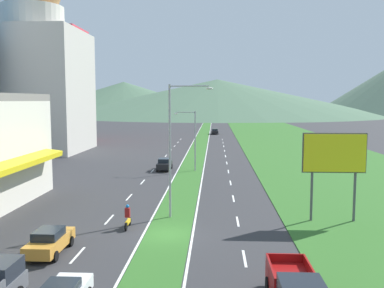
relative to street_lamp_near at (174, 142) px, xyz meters
The scene contains 38 objects.
ground_plane 7.65m from the street_lamp_near, 90.70° to the right, with size 600.00×600.00×0.00m, color #2D2D30.
grass_median 55.78m from the street_lamp_near, 90.06° to the left, with size 3.20×240.00×0.06m, color #2D6023.
grass_verge_right 59.45m from the street_lamp_near, 69.67° to the left, with size 24.00×240.00×0.06m, color #2D6023.
lane_dash_left_2 11.86m from the street_lamp_near, 120.54° to the right, with size 0.16×2.80×0.01m, color silver.
lane_dash_left_3 8.06m from the street_lamp_near, behind, with size 0.16×2.80×0.01m, color silver.
lane_dash_left_4 10.69m from the street_lamp_near, 126.08° to the left, with size 0.16×2.80×0.01m, color silver.
lane_dash_left_5 16.99m from the street_lamp_near, 108.99° to the left, with size 0.16×2.80×0.01m, color silver.
lane_dash_left_6 24.25m from the street_lamp_near, 102.69° to the left, with size 0.16×2.80×0.01m, color silver.
lane_dash_left_7 31.82m from the street_lamp_near, 99.50° to the left, with size 0.16×2.80×0.01m, color silver.
lane_dash_left_8 39.53m from the street_lamp_near, 97.59° to the left, with size 0.16×2.80×0.01m, color silver.
lane_dash_left_9 47.30m from the street_lamp_near, 96.31° to the left, with size 0.16×2.80×0.01m, color silver.
lane_dash_left_10 55.11m from the street_lamp_near, 95.40° to the left, with size 0.16×2.80×0.01m, color silver.
lane_dash_left_11 62.94m from the street_lamp_near, 94.72° to the left, with size 0.16×2.80×0.01m, color silver.
lane_dash_left_12 70.79m from the street_lamp_near, 94.19° to the left, with size 0.16×2.80×0.01m, color silver.
lane_dash_right_2 11.81m from the street_lamp_near, 60.01° to the right, with size 0.16×2.80×0.01m, color silver.
lane_dash_right_3 7.99m from the street_lamp_near, ahead, with size 0.16×2.80×0.01m, color silver.
lane_dash_right_4 10.64m from the street_lamp_near, 54.51° to the left, with size 0.16×2.80×0.01m, color silver.
lane_dash_right_5 16.96m from the street_lamp_near, 71.39° to the left, with size 0.16×2.80×0.01m, color silver.
lane_dash_right_6 24.23m from the street_lamp_near, 77.57° to the left, with size 0.16×2.80×0.01m, color silver.
lane_dash_right_7 31.81m from the street_lamp_near, 80.70° to the left, with size 0.16×2.80×0.01m, color silver.
lane_dash_right_8 39.51m from the street_lamp_near, 82.57° to the left, with size 0.16×2.80×0.01m, color silver.
lane_dash_right_9 47.28m from the street_lamp_near, 83.82° to the left, with size 0.16×2.80×0.01m, color silver.
lane_dash_right_10 55.10m from the street_lamp_near, 84.71° to the left, with size 0.16×2.80×0.01m, color silver.
lane_dash_right_11 62.93m from the street_lamp_near, 85.38° to the left, with size 0.16×2.80×0.01m, color silver.
lane_dash_right_12 70.78m from the street_lamp_near, 85.90° to the left, with size 0.16×2.80×0.01m, color silver.
edge_line_median_left 55.81m from the street_lamp_near, 91.87° to the left, with size 0.16×240.00×0.01m, color silver.
edge_line_median_right 55.81m from the street_lamp_near, 88.25° to the left, with size 0.16×240.00×0.01m, color silver.
domed_building 54.25m from the street_lamp_near, 124.08° to the left, with size 17.66×17.66×34.91m.
midrise_colored 76.13m from the street_lamp_near, 117.08° to the left, with size 12.30×12.30×26.38m, color #D83847.
hill_far_left 275.59m from the street_lamp_near, 102.89° to the left, with size 145.95×145.95×22.57m, color #47664C.
hill_far_center 254.29m from the street_lamp_near, 88.95° to the left, with size 216.63×216.63×23.41m, color #47664C.
street_lamp_near is the anchor object (origin of this frame).
street_lamp_mid 23.16m from the street_lamp_near, 89.43° to the left, with size 2.93×0.41×8.05m.
billboard_roadside 12.51m from the street_lamp_near, ahead, with size 4.92×0.28×6.98m.
car_1 86.94m from the street_lamp_near, 87.89° to the left, with size 1.97×4.41×1.46m.
car_2 24.47m from the street_lamp_near, 98.71° to the left, with size 1.90×4.23×1.63m.
car_3 12.24m from the street_lamp_near, 129.27° to the right, with size 1.89×4.44×1.56m.
motorcycle_rider 6.98m from the street_lamp_near, 136.45° to the right, with size 0.36×2.00×1.80m.
Camera 1 is at (3.29, -29.21, 9.46)m, focal length 40.09 mm.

